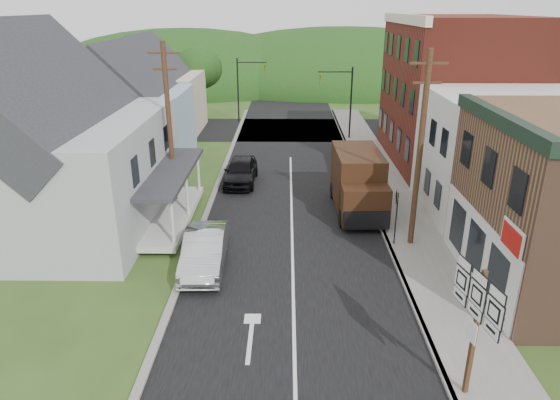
{
  "coord_description": "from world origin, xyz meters",
  "views": [
    {
      "loc": [
        -0.29,
        -17.87,
        10.66
      ],
      "look_at": [
        -0.59,
        3.69,
        2.2
      ],
      "focal_mm": 32.0,
      "sensor_mm": 36.0,
      "label": 1
    }
  ],
  "objects_px": {
    "warning_sign": "(396,209)",
    "route_sign_cluster": "(476,316)",
    "dark_sedan": "(241,171)",
    "delivery_van": "(358,183)",
    "silver_sedan": "(205,251)"
  },
  "relations": [
    {
      "from": "silver_sedan",
      "to": "route_sign_cluster",
      "type": "distance_m",
      "value": 11.66
    },
    {
      "from": "dark_sedan",
      "to": "route_sign_cluster",
      "type": "distance_m",
      "value": 20.33
    },
    {
      "from": "delivery_van",
      "to": "warning_sign",
      "type": "relative_size",
      "value": 2.19
    },
    {
      "from": "warning_sign",
      "to": "route_sign_cluster",
      "type": "bearing_deg",
      "value": -84.88
    },
    {
      "from": "delivery_van",
      "to": "warning_sign",
      "type": "bearing_deg",
      "value": -75.92
    },
    {
      "from": "silver_sedan",
      "to": "route_sign_cluster",
      "type": "bearing_deg",
      "value": -42.89
    },
    {
      "from": "delivery_van",
      "to": "route_sign_cluster",
      "type": "relative_size",
      "value": 1.48
    },
    {
      "from": "silver_sedan",
      "to": "dark_sedan",
      "type": "xyz_separation_m",
      "value": [
        0.58,
        11.0,
        0.01
      ]
    },
    {
      "from": "silver_sedan",
      "to": "delivery_van",
      "type": "bearing_deg",
      "value": 39.04
    },
    {
      "from": "delivery_van",
      "to": "dark_sedan",
      "type": "bearing_deg",
      "value": 144.48
    },
    {
      "from": "silver_sedan",
      "to": "delivery_van",
      "type": "height_order",
      "value": "delivery_van"
    },
    {
      "from": "dark_sedan",
      "to": "delivery_van",
      "type": "xyz_separation_m",
      "value": [
        6.8,
        -4.6,
        0.86
      ]
    },
    {
      "from": "dark_sedan",
      "to": "delivery_van",
      "type": "relative_size",
      "value": 0.8
    },
    {
      "from": "delivery_van",
      "to": "route_sign_cluster",
      "type": "distance_m",
      "value": 14.05
    },
    {
      "from": "silver_sedan",
      "to": "delivery_van",
      "type": "xyz_separation_m",
      "value": [
        7.38,
        6.4,
        0.86
      ]
    }
  ]
}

